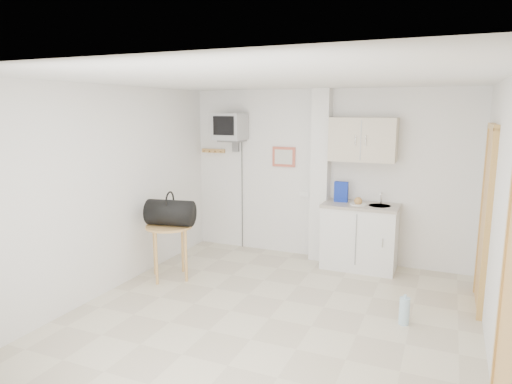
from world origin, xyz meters
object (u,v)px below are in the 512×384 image
at_px(duffel_bag, 170,212).
at_px(water_bottle, 404,311).
at_px(crt_television, 230,127).
at_px(round_table, 169,233).

distance_m(duffel_bag, water_bottle, 3.07).
xyz_separation_m(crt_television, round_table, (-0.20, -1.42, -1.32)).
distance_m(round_table, water_bottle, 3.03).
relative_size(crt_television, duffel_bag, 3.29).
xyz_separation_m(round_table, water_bottle, (2.99, -0.17, -0.47)).
bearing_deg(crt_television, round_table, -98.02).
xyz_separation_m(duffel_bag, water_bottle, (2.97, -0.18, -0.74)).
distance_m(round_table, duffel_bag, 0.27).
height_order(crt_television, duffel_bag, crt_television).
bearing_deg(crt_television, duffel_bag, -97.28).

